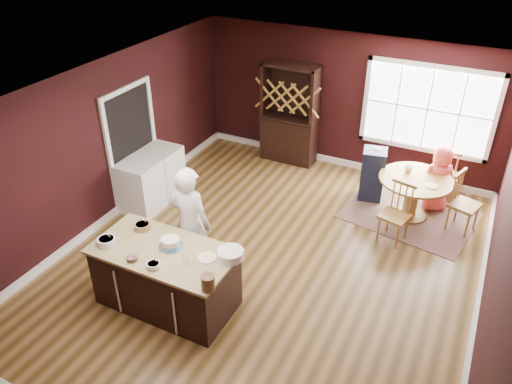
# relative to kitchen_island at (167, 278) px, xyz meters

# --- Properties ---
(room_shell) EXTENTS (7.00, 7.00, 7.00)m
(room_shell) POSITION_rel_kitchen_island_xyz_m (0.86, 1.47, 0.91)
(room_shell) COLOR brown
(room_shell) RESTS_ON ground
(window) EXTENTS (2.36, 0.10, 1.66)m
(window) POSITION_rel_kitchen_island_xyz_m (2.36, 4.94, 1.06)
(window) COLOR white
(window) RESTS_ON room_shell
(doorway) EXTENTS (0.08, 1.26, 2.13)m
(doorway) POSITION_rel_kitchen_island_xyz_m (-2.11, 2.07, 0.59)
(doorway) COLOR white
(doorway) RESTS_ON room_shell
(kitchen_island) EXTENTS (1.89, 0.99, 0.92)m
(kitchen_island) POSITION_rel_kitchen_island_xyz_m (0.00, 0.00, 0.00)
(kitchen_island) COLOR black
(kitchen_island) RESTS_ON ground
(dining_table) EXTENTS (1.23, 1.23, 0.75)m
(dining_table) POSITION_rel_kitchen_island_xyz_m (2.53, 3.66, 0.10)
(dining_table) COLOR brown
(dining_table) RESTS_ON ground
(baker) EXTENTS (0.66, 0.43, 1.78)m
(baker) POSITION_rel_kitchen_island_xyz_m (-0.03, 0.69, 0.45)
(baker) COLOR silver
(baker) RESTS_ON ground
(layer_cake) EXTENTS (0.33, 0.33, 0.13)m
(layer_cake) POSITION_rel_kitchen_island_xyz_m (0.06, 0.10, 0.55)
(layer_cake) COLOR silver
(layer_cake) RESTS_ON kitchen_island
(bowl_blue) EXTENTS (0.24, 0.24, 0.09)m
(bowl_blue) POSITION_rel_kitchen_island_xyz_m (-0.73, -0.22, 0.53)
(bowl_blue) COLOR white
(bowl_blue) RESTS_ON kitchen_island
(bowl_yellow) EXTENTS (0.22, 0.22, 0.08)m
(bowl_yellow) POSITION_rel_kitchen_island_xyz_m (-0.53, 0.26, 0.52)
(bowl_yellow) COLOR #A76F3B
(bowl_yellow) RESTS_ON kitchen_island
(bowl_pink) EXTENTS (0.15, 0.15, 0.06)m
(bowl_pink) POSITION_rel_kitchen_island_xyz_m (-0.23, -0.34, 0.51)
(bowl_pink) COLOR white
(bowl_pink) RESTS_ON kitchen_island
(bowl_olive) EXTENTS (0.17, 0.17, 0.06)m
(bowl_olive) POSITION_rel_kitchen_island_xyz_m (0.10, -0.34, 0.51)
(bowl_olive) COLOR silver
(bowl_olive) RESTS_ON kitchen_island
(drinking_glass) EXTENTS (0.07, 0.07, 0.15)m
(drinking_glass) POSITION_rel_kitchen_island_xyz_m (0.41, -0.09, 0.55)
(drinking_glass) COLOR silver
(drinking_glass) RESTS_ON kitchen_island
(dinner_plate) EXTENTS (0.25, 0.25, 0.02)m
(dinner_plate) POSITION_rel_kitchen_island_xyz_m (0.60, 0.11, 0.49)
(dinner_plate) COLOR beige
(dinner_plate) RESTS_ON kitchen_island
(white_tub) EXTENTS (0.34, 0.34, 0.12)m
(white_tub) POSITION_rel_kitchen_island_xyz_m (0.86, 0.25, 0.54)
(white_tub) COLOR silver
(white_tub) RESTS_ON kitchen_island
(stoneware_crock) EXTENTS (0.17, 0.17, 0.20)m
(stoneware_crock) POSITION_rel_kitchen_island_xyz_m (0.91, -0.37, 0.58)
(stoneware_crock) COLOR #503225
(stoneware_crock) RESTS_ON kitchen_island
(rug) EXTENTS (2.34, 1.95, 0.01)m
(rug) POSITION_rel_kitchen_island_xyz_m (2.53, 3.66, -0.43)
(rug) COLOR brown
(rug) RESTS_ON ground
(chair_east) EXTENTS (0.53, 0.55, 1.05)m
(chair_east) POSITION_rel_kitchen_island_xyz_m (3.37, 3.63, 0.08)
(chair_east) COLOR olive
(chair_east) RESTS_ON ground
(chair_south) EXTENTS (0.51, 0.49, 1.02)m
(chair_south) POSITION_rel_kitchen_island_xyz_m (2.40, 2.82, 0.07)
(chair_south) COLOR olive
(chair_south) RESTS_ON ground
(chair_north) EXTENTS (0.49, 0.48, 1.05)m
(chair_north) POSITION_rel_kitchen_island_xyz_m (2.90, 4.51, 0.08)
(chair_north) COLOR brown
(chair_north) RESTS_ON ground
(seated_woman) EXTENTS (0.71, 0.64, 1.22)m
(seated_woman) POSITION_rel_kitchen_island_xyz_m (2.84, 4.09, 0.17)
(seated_woman) COLOR #F4534E
(seated_woman) RESTS_ON ground
(high_chair) EXTENTS (0.48, 0.48, 1.01)m
(high_chair) POSITION_rel_kitchen_island_xyz_m (1.74, 3.95, 0.07)
(high_chair) COLOR #141A35
(high_chair) RESTS_ON ground
(toddler) EXTENTS (0.18, 0.14, 0.26)m
(toddler) POSITION_rel_kitchen_island_xyz_m (1.78, 4.01, 0.37)
(toddler) COLOR #8CA5BF
(toddler) RESTS_ON high_chair
(table_plate) EXTENTS (0.21, 0.21, 0.02)m
(table_plate) POSITION_rel_kitchen_island_xyz_m (2.80, 3.52, 0.32)
(table_plate) COLOR beige
(table_plate) RESTS_ON dining_table
(table_cup) EXTENTS (0.16, 0.16, 0.10)m
(table_cup) POSITION_rel_kitchen_island_xyz_m (2.35, 3.85, 0.36)
(table_cup) COLOR silver
(table_cup) RESTS_ON dining_table
(hutch) EXTENTS (1.11, 0.46, 2.04)m
(hutch) POSITION_rel_kitchen_island_xyz_m (-0.23, 4.69, 0.58)
(hutch) COLOR black
(hutch) RESTS_ON ground
(washer) EXTENTS (0.64, 0.62, 0.92)m
(washer) POSITION_rel_kitchen_island_xyz_m (-1.78, 1.75, 0.02)
(washer) COLOR white
(washer) RESTS_ON ground
(dryer) EXTENTS (0.63, 0.61, 0.92)m
(dryer) POSITION_rel_kitchen_island_xyz_m (-1.78, 2.39, 0.02)
(dryer) COLOR white
(dryer) RESTS_ON ground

